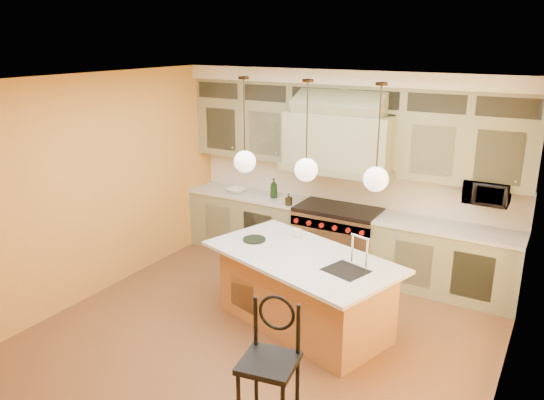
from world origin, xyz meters
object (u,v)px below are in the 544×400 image
Objects in this scene: kitchen_island at (304,289)px; microwave at (487,192)px; counter_stool at (270,363)px; range at (337,238)px.

microwave is (1.65, 1.80, 0.98)m from kitchen_island.
counter_stool is at bearing -54.48° from kitchen_island.
kitchen_island reaches higher than range.
range is at bearing -176.88° from microwave.
microwave is at bearing 3.12° from range.
range is 1.72m from kitchen_island.
counter_stool is at bearing -106.28° from microwave.
range is 0.94× the size of counter_stool.
range is 2.21× the size of microwave.
kitchen_island is 4.62× the size of microwave.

